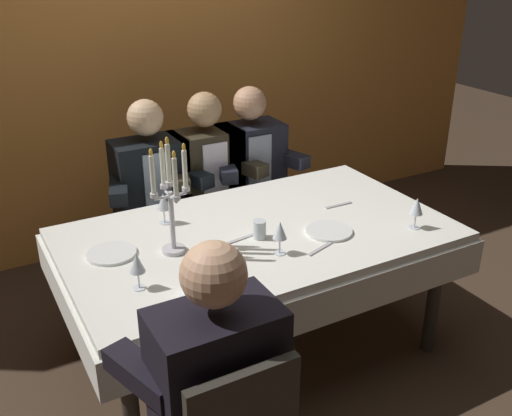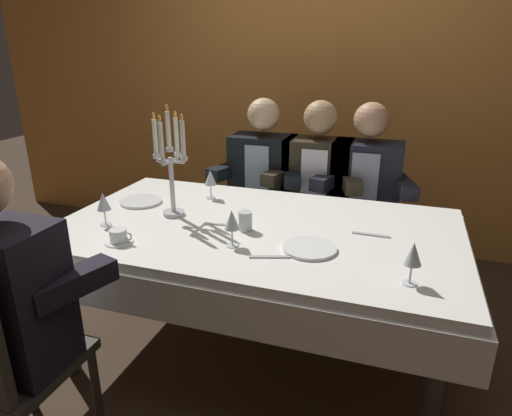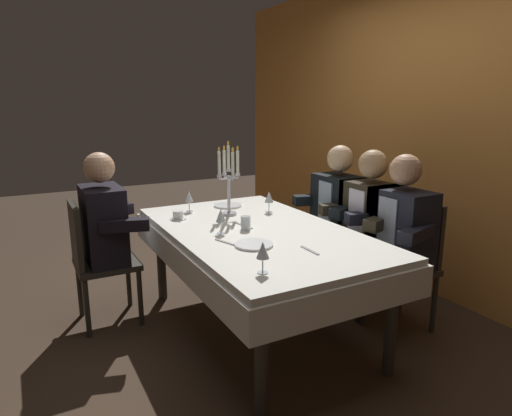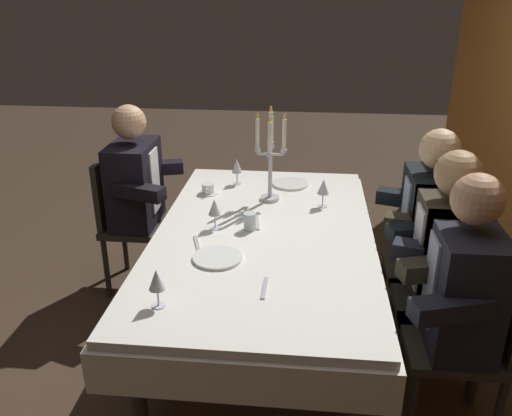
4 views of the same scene
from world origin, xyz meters
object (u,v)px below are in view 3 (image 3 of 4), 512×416
at_px(seated_diner_1, 339,208).
at_px(seated_diner_0, 103,224).
at_px(seated_diner_2, 370,218).
at_px(wine_glass_1, 263,251).
at_px(dinner_plate_0, 228,205).
at_px(seated_diner_3, 402,228).
at_px(candelabra, 229,181).
at_px(water_tumbler_0, 246,223).
at_px(wine_glass_0, 221,216).
at_px(wine_glass_3, 189,197).
at_px(wine_glass_2, 269,198).
at_px(dinner_plate_1, 254,245).
at_px(coffee_cup_0, 178,215).
at_px(dining_table, 257,246).

bearing_deg(seated_diner_1, seated_diner_0, -102.57).
relative_size(seated_diner_1, seated_diner_2, 1.00).
bearing_deg(wine_glass_1, seated_diner_0, -158.38).
distance_m(dinner_plate_0, seated_diner_3, 1.38).
relative_size(candelabra, water_tumbler_0, 6.05).
xyz_separation_m(wine_glass_0, wine_glass_1, (0.73, -0.10, 0.00)).
relative_size(wine_glass_0, wine_glass_3, 1.00).
relative_size(wine_glass_1, seated_diner_1, 0.13).
distance_m(wine_glass_0, seated_diner_1, 1.17).
height_order(wine_glass_1, wine_glass_2, same).
relative_size(wine_glass_2, water_tumbler_0, 1.79).
bearing_deg(seated_diner_2, seated_diner_3, 0.00).
bearing_deg(wine_glass_1, wine_glass_0, 172.22).
height_order(wine_glass_2, wine_glass_3, same).
relative_size(dinner_plate_1, seated_diner_1, 0.19).
height_order(wine_glass_0, coffee_cup_0, wine_glass_0).
relative_size(water_tumbler_0, seated_diner_1, 0.07).
xyz_separation_m(dinner_plate_1, wine_glass_1, (0.40, -0.17, 0.11)).
height_order(dining_table, candelabra, candelabra).
bearing_deg(coffee_cup_0, water_tumbler_0, 32.74).
bearing_deg(seated_diner_0, wine_glass_1, 21.62).
distance_m(coffee_cup_0, seated_diner_1, 1.29).
xyz_separation_m(dinner_plate_1, coffee_cup_0, (-0.81, -0.19, 0.02)).
bearing_deg(seated_diner_0, seated_diner_3, 58.83).
height_order(water_tumbler_0, seated_diner_3, seated_diner_3).
relative_size(candelabra, dinner_plate_0, 2.43).
height_order(dinner_plate_0, seated_diner_3, seated_diner_3).
height_order(water_tumbler_0, seated_diner_1, seated_diner_1).
relative_size(wine_glass_1, wine_glass_2, 1.00).
xyz_separation_m(dining_table, coffee_cup_0, (-0.51, -0.38, 0.15)).
relative_size(wine_glass_0, seated_diner_0, 0.13).
relative_size(dining_table, dinner_plate_0, 8.49).
bearing_deg(seated_diner_2, dining_table, -97.82).
bearing_deg(coffee_cup_0, seated_diner_2, 63.49).
height_order(dinner_plate_1, wine_glass_0, wine_glass_0).
xyz_separation_m(dinner_plate_1, wine_glass_2, (-0.67, 0.49, 0.11)).
distance_m(wine_glass_2, seated_diner_3, 1.00).
bearing_deg(seated_diner_0, wine_glass_3, 94.02).
distance_m(seated_diner_2, seated_diner_3, 0.31).
bearing_deg(wine_glass_2, candelabra, -103.09).
relative_size(dining_table, candelabra, 3.50).
relative_size(dinner_plate_1, seated_diner_3, 0.19).
height_order(wine_glass_1, water_tumbler_0, wine_glass_1).
xyz_separation_m(coffee_cup_0, seated_diner_0, (-0.13, -0.51, -0.03)).
relative_size(seated_diner_0, seated_diner_3, 1.00).
distance_m(wine_glass_1, seated_diner_1, 1.57).
bearing_deg(seated_diner_3, seated_diner_0, -121.17).
relative_size(dinner_plate_1, seated_diner_2, 0.19).
xyz_separation_m(seated_diner_0, seated_diner_1, (0.40, 1.77, 0.00)).
height_order(dinner_plate_0, wine_glass_0, wine_glass_0).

